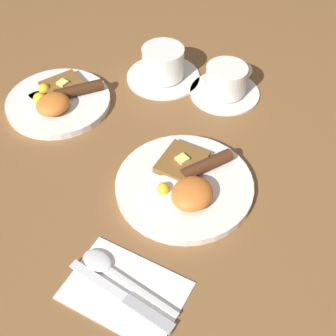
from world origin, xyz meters
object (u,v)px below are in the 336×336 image
Objects in this scene: breakfast_plate_near at (185,184)px; teacup_far at (163,66)px; knife at (126,299)px; spoon at (106,267)px; teacup_near at (226,83)px; breakfast_plate_far at (58,100)px.

breakfast_plate_near is 1.49× the size of teacup_far.
knife is 0.06m from spoon.
knife is (-0.52, -0.12, -0.02)m from teacup_near.
spoon is (-0.21, 0.02, -0.00)m from breakfast_plate_near.
breakfast_plate_near is at bearing -92.37° from spoon.
teacup_far reaches higher than teacup_near.
teacup_far is at bearing -32.84° from breakfast_plate_far.
breakfast_plate_far is 0.43m from spoon.
teacup_far is (0.26, 0.22, 0.02)m from breakfast_plate_near.
teacup_far reaches higher than breakfast_plate_near.
teacup_near is at bearing -79.26° from teacup_far.
breakfast_plate_far is 0.25m from teacup_far.
knife is at bearing -167.29° from teacup_near.
teacup_far is 0.92× the size of spoon.
teacup_near is 0.84× the size of spoon.
breakfast_plate_far is 1.22× the size of spoon.
teacup_far is at bearing -60.83° from knife.
breakfast_plate_near is 0.24m from knife.
breakfast_plate_near reaches higher than knife.
spoon is (0.03, 0.06, 0.00)m from knife.
teacup_far is 0.88× the size of knife.
teacup_far is (-0.03, 0.15, 0.00)m from teacup_near.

